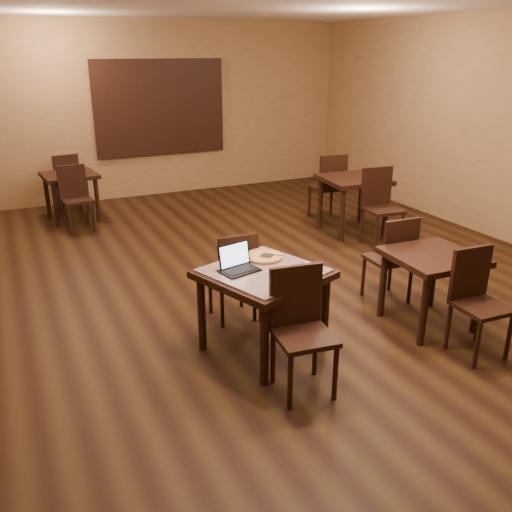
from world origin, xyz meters
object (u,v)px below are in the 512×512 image
other_table_a (353,187)px  other_table_c (432,266)px  laptop (237,263)px  other_table_b_chair_near (75,194)px  other_table_c_chair_far (394,255)px  other_table_b_chair_far (66,179)px  other_table_a_chair_far (329,184)px  pizza_pan (264,258)px  tiled_table (264,281)px  chair_main_near (300,322)px  other_table_b (70,181)px  chair_main_far (235,272)px  other_table_c_chair_near (476,295)px  other_table_a_chair_near (380,202)px

other_table_a → other_table_c: (-1.01, -2.72, -0.07)m
laptop → other_table_b_chair_near: (-0.75, 4.24, -0.29)m
other_table_c_chair_far → other_table_b_chair_far: bearing=-60.6°
other_table_b_chair_near → other_table_a_chair_far: bearing=-25.0°
pizza_pan → other_table_a_chair_far: other_table_a_chair_far is taller
pizza_pan → other_table_c: pizza_pan is taller
other_table_c_chair_far → tiled_table: bearing=13.2°
chair_main_near → other_table_b_chair_near: size_ratio=1.05×
other_table_b → laptop: bearing=-86.9°
chair_main_far → other_table_a: chair_main_far is taller
other_table_c → other_table_c_chair_near: bearing=-86.8°
other_table_c_chair_near → other_table_a: bearing=75.7°
tiled_table → chair_main_far: bearing=70.4°
chair_main_far → laptop: (-0.20, -0.52, 0.31)m
pizza_pan → other_table_a_chair_far: (2.52, 2.84, -0.18)m
chair_main_near → other_table_b_chair_near: 5.05m
other_table_b_chair_far → chair_main_near: bearing=93.2°
pizza_pan → other_table_a: 3.37m
other_table_a → other_table_c_chair_near: size_ratio=1.01×
chair_main_near → chair_main_far: (-0.01, 1.23, -0.04)m
chair_main_near → other_table_a: chair_main_near is taller
other_table_c_chair_far → chair_main_far: bearing=-8.3°
chair_main_far → other_table_c_chair_far: other_table_c_chair_far is taller
other_table_a_chair_far → other_table_b: bearing=-20.8°
other_table_b_chair_near → other_table_c: size_ratio=1.16×
other_table_a_chair_near → chair_main_near: bearing=-130.9°
chair_main_near → other_table_a_chair_near: size_ratio=0.94×
chair_main_near → other_table_c_chair_far: 1.87m
other_table_c_chair_near → other_table_b: bearing=117.3°
laptop → other_table_b_chair_near: size_ratio=0.38×
tiled_table → other_table_c_chair_far: (1.64, 0.30, -0.13)m
tiled_table → other_table_a_chair_near: size_ratio=1.13×
pizza_pan → other_table_b: pizza_pan is taller
other_table_a_chair_near → other_table_a_chair_far: 1.22m
tiled_table → pizza_pan: bearing=43.7°
chair_main_far → other_table_b_chair_far: 4.90m
other_table_a → other_table_c_chair_far: 2.40m
tiled_table → laptop: size_ratio=3.32×
chair_main_far → chair_main_near: bearing=91.9°
laptop → other_table_a: bearing=26.6°
other_table_a → other_table_b: 4.32m
tiled_table → other_table_c_chair_near: (1.65, -0.79, -0.13)m
other_table_a → other_table_c: size_ratio=1.17×
other_table_a_chair_far → other_table_c_chair_near: bearing=81.5°
chair_main_near → other_table_a: 4.06m
laptop → other_table_c_chair_near: size_ratio=0.38×
other_table_c_chair_near → other_table_c_chair_far: (-0.01, 1.09, 0.00)m
chair_main_far → other_table_a_chair_far: other_table_a_chair_far is taller
tiled_table → other_table_b_chair_far: size_ratio=1.25×
pizza_pan → other_table_c_chair_far: other_table_c_chair_far is taller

